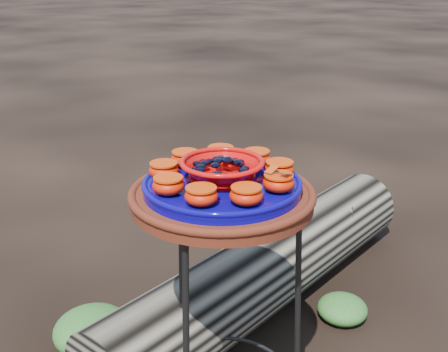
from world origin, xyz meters
TOP-DOWN VIEW (x-y plane):
  - plant_stand at (0.00, 0.00)m, footprint 0.44×0.44m
  - terracotta_saucer at (0.00, 0.00)m, footprint 0.45×0.45m
  - cobalt_plate at (0.00, 0.00)m, footprint 0.39×0.39m
  - red_bowl at (0.00, 0.00)m, footprint 0.19×0.19m
  - glass_gems at (0.00, 0.00)m, footprint 0.15×0.15m
  - orange_half_0 at (0.07, -0.13)m, footprint 0.08×0.08m
  - orange_half_1 at (0.13, -0.06)m, footprint 0.08×0.08m
  - orange_half_2 at (0.14, 0.04)m, footprint 0.08×0.08m
  - orange_half_3 at (0.08, 0.12)m, footprint 0.08×0.08m
  - orange_half_4 at (-0.02, 0.14)m, footprint 0.08×0.08m
  - orange_half_5 at (-0.10, 0.10)m, footprint 0.08×0.08m
  - orange_half_6 at (-0.14, 0.01)m, footprint 0.08×0.08m
  - orange_half_7 at (-0.12, -0.09)m, footprint 0.08×0.08m
  - orange_half_8 at (-0.03, -0.14)m, footprint 0.08×0.08m
  - butterfly at (0.07, -0.13)m, footprint 0.08×0.06m
  - driftwood_log at (0.50, 0.40)m, footprint 1.67×0.81m
  - foliage_right at (0.66, 0.15)m, footprint 0.19×0.19m
  - foliage_back at (-0.16, 0.55)m, footprint 0.27×0.27m

SIDE VIEW (x-z plane):
  - foliage_right at x=0.66m, z-range 0.00..0.09m
  - foliage_back at x=-0.16m, z-range 0.00..0.14m
  - driftwood_log at x=0.50m, z-range 0.00..0.30m
  - plant_stand at x=0.00m, z-range 0.00..0.70m
  - terracotta_saucer at x=0.00m, z-range 0.70..0.74m
  - cobalt_plate at x=0.00m, z-range 0.74..0.76m
  - orange_half_0 at x=0.07m, z-range 0.76..0.80m
  - orange_half_1 at x=0.13m, z-range 0.76..0.80m
  - orange_half_2 at x=0.14m, z-range 0.76..0.80m
  - orange_half_3 at x=0.08m, z-range 0.76..0.80m
  - orange_half_4 at x=-0.02m, z-range 0.76..0.80m
  - orange_half_5 at x=-0.10m, z-range 0.76..0.80m
  - orange_half_6 at x=-0.14m, z-range 0.76..0.80m
  - orange_half_7 at x=-0.12m, z-range 0.76..0.80m
  - orange_half_8 at x=-0.03m, z-range 0.76..0.80m
  - red_bowl at x=0.00m, z-range 0.76..0.82m
  - butterfly at x=0.07m, z-range 0.80..0.82m
  - glass_gems at x=0.00m, z-range 0.82..0.84m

